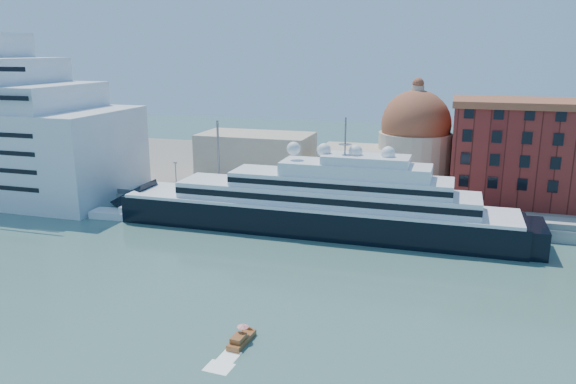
% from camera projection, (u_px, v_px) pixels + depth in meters
% --- Properties ---
extents(ground, '(400.00, 400.00, 0.00)m').
position_uv_depth(ground, '(251.00, 269.00, 94.95)').
color(ground, '#335850').
rests_on(ground, ground).
extents(quay, '(180.00, 10.00, 2.50)m').
position_uv_depth(quay, '(304.00, 209.00, 126.17)').
color(quay, gray).
rests_on(quay, ground).
extents(land, '(260.00, 72.00, 2.00)m').
position_uv_depth(land, '(340.00, 172.00, 164.25)').
color(land, slate).
rests_on(land, ground).
extents(quay_fence, '(180.00, 0.10, 1.20)m').
position_uv_depth(quay_fence, '(298.00, 206.00, 121.54)').
color(quay_fence, slate).
rests_on(quay_fence, quay).
extents(superyacht, '(91.54, 12.69, 27.36)m').
position_uv_depth(superyacht, '(301.00, 208.00, 114.40)').
color(superyacht, black).
rests_on(superyacht, ground).
extents(service_barge, '(13.89, 5.58, 3.05)m').
position_uv_depth(service_barge, '(123.00, 214.00, 123.18)').
color(service_barge, white).
rests_on(service_barge, ground).
extents(water_taxi, '(2.13, 5.37, 2.50)m').
position_uv_depth(water_taxi, '(241.00, 339.00, 70.80)').
color(water_taxi, brown).
rests_on(water_taxi, ground).
extents(warehouse, '(43.00, 19.00, 23.25)m').
position_uv_depth(warehouse, '(550.00, 152.00, 125.15)').
color(warehouse, maroon).
rests_on(warehouse, land).
extents(church, '(66.00, 18.00, 25.50)m').
position_uv_depth(church, '(352.00, 150.00, 143.97)').
color(church, beige).
rests_on(church, land).
extents(lamp_posts, '(120.80, 2.40, 18.00)m').
position_uv_depth(lamp_posts, '(248.00, 169.00, 125.99)').
color(lamp_posts, slate).
rests_on(lamp_posts, quay).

